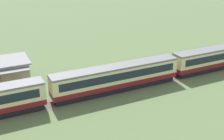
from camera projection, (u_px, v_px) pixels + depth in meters
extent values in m
cube|color=maroon|center=(220.00, 61.00, 53.55)|extent=(21.22, 2.82, 0.80)
cube|color=beige|center=(221.00, 54.00, 52.99)|extent=(21.22, 2.82, 2.19)
cube|color=#192330|center=(221.00, 53.00, 52.95)|extent=(19.52, 2.86, 1.23)
cube|color=slate|center=(222.00, 48.00, 52.52)|extent=(21.22, 2.65, 0.30)
cube|color=black|center=(220.00, 65.00, 53.87)|extent=(20.37, 2.42, 0.88)
cylinder|color=black|center=(194.00, 73.00, 50.43)|extent=(0.90, 0.18, 0.90)
cylinder|color=black|center=(188.00, 70.00, 51.62)|extent=(0.90, 0.18, 0.90)
cube|color=maroon|center=(117.00, 83.00, 44.54)|extent=(21.22, 2.82, 0.80)
cube|color=beige|center=(117.00, 74.00, 43.98)|extent=(21.22, 2.82, 2.19)
cube|color=#192330|center=(117.00, 73.00, 43.94)|extent=(19.52, 2.86, 1.23)
cube|color=slate|center=(117.00, 67.00, 43.51)|extent=(21.22, 2.65, 0.30)
cube|color=black|center=(117.00, 87.00, 44.86)|extent=(20.37, 2.42, 0.88)
cylinder|color=black|center=(156.00, 81.00, 47.11)|extent=(0.90, 0.18, 0.90)
cylinder|color=black|center=(151.00, 78.00, 48.31)|extent=(0.90, 0.18, 0.90)
cylinder|color=black|center=(77.00, 98.00, 41.42)|extent=(0.90, 0.18, 0.90)
cylinder|color=black|center=(74.00, 94.00, 42.62)|extent=(0.90, 0.18, 0.90)
cylinder|color=black|center=(20.00, 111.00, 38.10)|extent=(0.90, 0.18, 0.90)
cylinder|color=black|center=(18.00, 106.00, 39.30)|extent=(0.90, 0.18, 0.90)
cube|color=#665B51|center=(155.00, 82.00, 47.99)|extent=(161.64, 3.60, 0.01)
cube|color=#4C4238|center=(157.00, 83.00, 47.38)|extent=(161.64, 0.12, 0.04)
cube|color=#4C4238|center=(152.00, 80.00, 48.58)|extent=(161.64, 0.12, 0.04)
cube|color=slate|center=(0.00, 73.00, 42.74)|extent=(8.83, 1.60, 0.16)
cylinder|color=brown|center=(2.00, 85.00, 42.90)|extent=(0.14, 0.14, 3.32)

